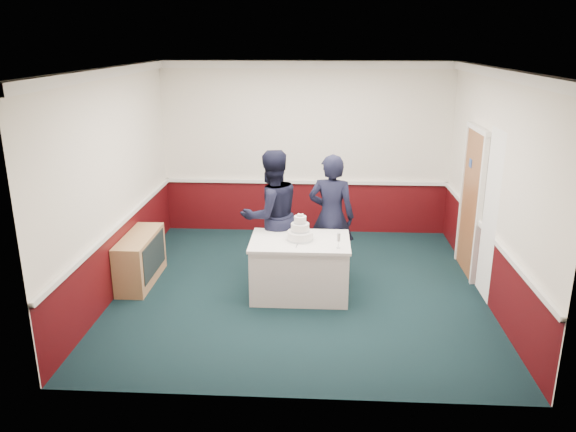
# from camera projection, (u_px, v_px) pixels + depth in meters

# --- Properties ---
(ground) EXTENTS (5.00, 5.00, 0.00)m
(ground) POSITION_uv_depth(u_px,v_px,m) (300.00, 289.00, 7.85)
(ground) COLOR black
(ground) RESTS_ON ground
(room_shell) EXTENTS (5.00, 5.00, 3.00)m
(room_shell) POSITION_uv_depth(u_px,v_px,m) (308.00, 142.00, 7.83)
(room_shell) COLOR white
(room_shell) RESTS_ON ground
(sideboard) EXTENTS (0.41, 1.20, 0.70)m
(sideboard) POSITION_uv_depth(u_px,v_px,m) (141.00, 259.00, 7.98)
(sideboard) COLOR tan
(sideboard) RESTS_ON ground
(cake_table) EXTENTS (1.32, 0.92, 0.79)m
(cake_table) POSITION_uv_depth(u_px,v_px,m) (300.00, 267.00, 7.57)
(cake_table) COLOR white
(cake_table) RESTS_ON ground
(wedding_cake) EXTENTS (0.35, 0.35, 0.36)m
(wedding_cake) POSITION_uv_depth(u_px,v_px,m) (300.00, 232.00, 7.42)
(wedding_cake) COLOR white
(wedding_cake) RESTS_ON cake_table
(cake_knife) EXTENTS (0.04, 0.22, 0.00)m
(cake_knife) POSITION_uv_depth(u_px,v_px,m) (297.00, 245.00, 7.26)
(cake_knife) COLOR silver
(cake_knife) RESTS_ON cake_table
(champagne_flute) EXTENTS (0.05, 0.05, 0.21)m
(champagne_flute) POSITION_uv_depth(u_px,v_px,m) (339.00, 238.00, 7.12)
(champagne_flute) COLOR silver
(champagne_flute) RESTS_ON cake_table
(person_man) EXTENTS (1.15, 1.08, 1.88)m
(person_man) POSITION_uv_depth(u_px,v_px,m) (271.00, 215.00, 7.99)
(person_man) COLOR black
(person_man) RESTS_ON ground
(person_woman) EXTENTS (0.73, 0.55, 1.82)m
(person_woman) POSITION_uv_depth(u_px,v_px,m) (331.00, 217.00, 8.03)
(person_woman) COLOR black
(person_woman) RESTS_ON ground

